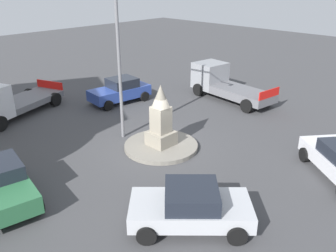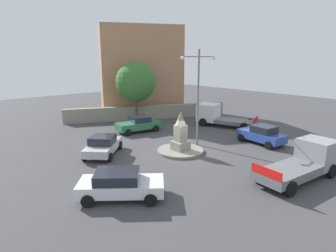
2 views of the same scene
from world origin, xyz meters
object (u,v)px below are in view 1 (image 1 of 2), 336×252
truck_grey_passing (223,83)px  truck_white_parked_right (0,103)px  streetlamp (118,46)px  car_blue_approaching (120,90)px  car_silver_parked_left (191,206)px  monument (161,119)px

truck_grey_passing → truck_white_parked_right: truck_white_parked_right is taller
streetlamp → car_blue_approaching: 6.71m
car_silver_parked_left → truck_grey_passing: (7.23, -11.63, 0.27)m
car_blue_approaching → truck_grey_passing: (-4.22, -5.44, 0.21)m
car_blue_approaching → truck_white_parked_right: bearing=71.2°
car_blue_approaching → truck_grey_passing: 6.89m
truck_grey_passing → monument: bearing=106.5°
streetlamp → truck_grey_passing: streetlamp is taller
monument → truck_grey_passing: monument is taller
streetlamp → truck_white_parked_right: streetlamp is taller
car_blue_approaching → car_silver_parked_left: bearing=151.6°
car_blue_approaching → truck_grey_passing: size_ratio=0.67×
car_silver_parked_left → car_blue_approaching: bearing=-28.4°
monument → car_silver_parked_left: bearing=145.1°
truck_grey_passing → car_silver_parked_left: bearing=121.9°
car_blue_approaching → truck_white_parked_right: 7.15m
truck_white_parked_right → monument: bearing=-156.5°
monument → car_blue_approaching: monument is taller
car_silver_parked_left → truck_grey_passing: 13.69m
monument → streetlamp: streetlamp is taller
streetlamp → car_silver_parked_left: (-7.09, 2.87, -3.93)m
streetlamp → car_silver_parked_left: 8.60m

